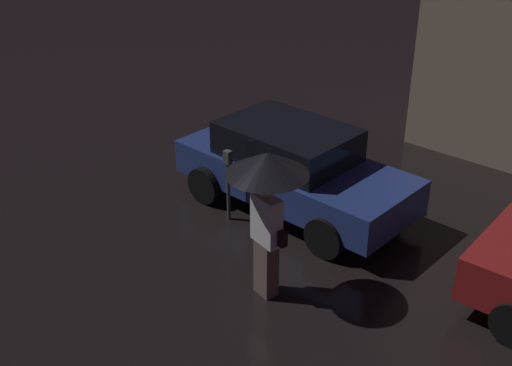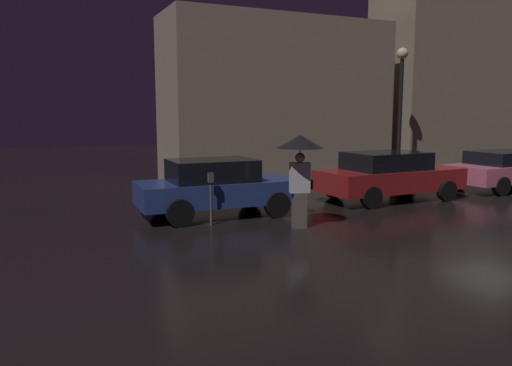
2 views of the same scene
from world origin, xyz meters
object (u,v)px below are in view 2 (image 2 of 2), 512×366
object	(u,v)px
pedestrian_with_umbrella	(300,155)
street_lamp_near	(401,92)
parked_car_blue	(217,186)
parked_car_red	(389,175)
parking_meter	(211,193)
parked_car_pink	(506,169)

from	to	relation	value
pedestrian_with_umbrella	street_lamp_near	xyz separation A→B (m)	(6.84, 4.73, 1.68)
parked_car_blue	parked_car_red	bearing A→B (deg)	1.88
pedestrian_with_umbrella	parking_meter	size ratio (longest dim) A/B	1.72
parked_car_blue	parking_meter	bearing A→B (deg)	-115.21
parked_car_blue	pedestrian_with_umbrella	xyz separation A→B (m)	(1.23, -2.11, 0.92)
parked_car_red	pedestrian_with_umbrella	world-z (taller)	pedestrian_with_umbrella
street_lamp_near	parked_car_blue	bearing A→B (deg)	-162.08
parked_car_red	parked_car_blue	bearing A→B (deg)	178.35
parking_meter	parked_car_red	bearing A→B (deg)	9.67
parked_car_red	parked_car_pink	distance (m)	5.01
parked_car_pink	pedestrian_with_umbrella	bearing A→B (deg)	-169.38
parked_car_pink	pedestrian_with_umbrella	world-z (taller)	pedestrian_with_umbrella
parked_car_blue	parking_meter	size ratio (longest dim) A/B	3.32
parked_car_pink	parking_meter	size ratio (longest dim) A/B	3.49
parked_car_red	parked_car_pink	bearing A→B (deg)	-2.06
parked_car_red	parking_meter	distance (m)	6.13
parked_car_blue	parking_meter	distance (m)	1.13
parked_car_red	street_lamp_near	bearing A→B (deg)	43.66
parked_car_red	pedestrian_with_umbrella	xyz separation A→B (m)	(-4.30, -2.14, 0.92)
pedestrian_with_umbrella	parking_meter	xyz separation A→B (m)	(-1.74, 1.11, -0.91)
parked_car_pink	street_lamp_near	distance (m)	4.46
parked_car_blue	street_lamp_near	world-z (taller)	street_lamp_near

